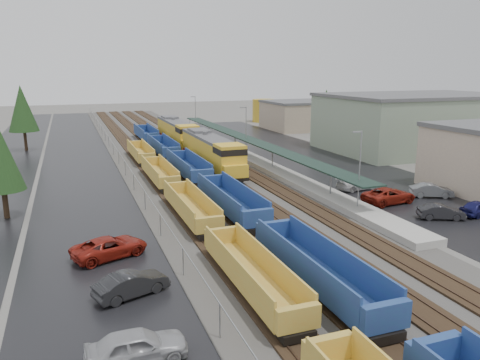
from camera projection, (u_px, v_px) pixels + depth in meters
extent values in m
plane|color=#56544F|center=(423.00, 344.00, 23.58)|extent=(360.00, 360.00, 0.00)
cube|color=#302D2B|center=(172.00, 152.00, 78.36)|extent=(20.00, 160.00, 0.08)
cube|color=black|center=(136.00, 153.00, 76.32)|extent=(2.60, 160.00, 0.15)
cube|color=#473326|center=(131.00, 153.00, 76.05)|extent=(0.08, 160.00, 0.07)
cube|color=#473326|center=(140.00, 152.00, 76.53)|extent=(0.08, 160.00, 0.07)
cube|color=black|center=(160.00, 152.00, 77.66)|extent=(2.60, 160.00, 0.15)
cube|color=#473326|center=(156.00, 151.00, 77.39)|extent=(0.08, 160.00, 0.07)
cube|color=#473326|center=(164.00, 151.00, 77.88)|extent=(0.08, 160.00, 0.07)
cube|color=black|center=(183.00, 150.00, 79.00)|extent=(2.60, 160.00, 0.15)
cube|color=#473326|center=(179.00, 150.00, 78.74)|extent=(0.08, 160.00, 0.07)
cube|color=#473326|center=(188.00, 149.00, 79.22)|extent=(0.08, 160.00, 0.07)
cube|color=black|center=(206.00, 149.00, 80.35)|extent=(2.60, 160.00, 0.15)
cube|color=#473326|center=(202.00, 149.00, 80.08)|extent=(0.08, 160.00, 0.07)
cube|color=#473326|center=(210.00, 148.00, 80.56)|extent=(0.08, 160.00, 0.07)
cube|color=black|center=(78.00, 158.00, 73.33)|extent=(10.00, 160.00, 0.02)
cube|color=black|center=(7.00, 162.00, 69.97)|extent=(9.00, 160.00, 0.02)
cube|color=black|center=(301.00, 155.00, 75.62)|extent=(16.00, 100.00, 0.02)
cube|color=#9E9B93|center=(246.00, 157.00, 72.35)|extent=(3.00, 80.00, 0.70)
cylinder|color=gray|center=(331.00, 183.00, 49.16)|extent=(0.16, 0.16, 2.40)
cylinder|color=gray|center=(272.00, 158.00, 62.86)|extent=(0.16, 0.16, 2.40)
cylinder|color=gray|center=(235.00, 142.00, 76.55)|extent=(0.16, 0.16, 2.40)
cylinder|color=gray|center=(209.00, 131.00, 90.25)|extent=(0.16, 0.16, 2.40)
cylinder|color=gray|center=(190.00, 123.00, 103.95)|extent=(0.16, 0.16, 2.40)
cube|color=black|center=(246.00, 138.00, 71.69)|extent=(2.60, 65.00, 0.15)
cylinder|color=gray|center=(359.00, 173.00, 44.11)|extent=(0.12, 0.12, 8.00)
cube|color=gray|center=(357.00, 132.00, 43.04)|extent=(1.00, 0.15, 0.12)
cylinder|color=gray|center=(246.00, 133.00, 71.50)|extent=(0.12, 0.12, 8.00)
cube|color=gray|center=(243.00, 107.00, 70.43)|extent=(1.00, 0.15, 0.12)
cylinder|color=gray|center=(195.00, 115.00, 98.90)|extent=(0.12, 0.12, 8.00)
cube|color=gray|center=(193.00, 97.00, 97.83)|extent=(1.00, 0.15, 0.12)
cylinder|color=gray|center=(220.00, 321.00, 23.81)|extent=(0.08, 0.08, 2.00)
cylinder|color=gray|center=(183.00, 262.00, 31.12)|extent=(0.08, 0.08, 2.00)
cylinder|color=gray|center=(160.00, 226.00, 38.42)|extent=(0.08, 0.08, 2.00)
cylinder|color=gray|center=(145.00, 201.00, 45.73)|extent=(0.08, 0.08, 2.00)
cylinder|color=gray|center=(134.00, 182.00, 53.03)|extent=(0.08, 0.08, 2.00)
cylinder|color=gray|center=(125.00, 169.00, 60.34)|extent=(0.08, 0.08, 2.00)
cylinder|color=gray|center=(119.00, 158.00, 67.64)|extent=(0.08, 0.08, 2.00)
cylinder|color=gray|center=(113.00, 149.00, 74.95)|extent=(0.08, 0.08, 2.00)
cylinder|color=gray|center=(109.00, 142.00, 82.25)|extent=(0.08, 0.08, 2.00)
cylinder|color=gray|center=(105.00, 136.00, 89.56)|extent=(0.08, 0.08, 2.00)
cylinder|color=gray|center=(102.00, 131.00, 96.86)|extent=(0.08, 0.08, 2.00)
cylinder|color=gray|center=(99.00, 127.00, 104.17)|extent=(0.08, 0.08, 2.00)
cylinder|color=gray|center=(97.00, 123.00, 111.47)|extent=(0.08, 0.08, 2.00)
cylinder|color=gray|center=(95.00, 120.00, 118.77)|extent=(0.08, 0.08, 2.00)
cylinder|color=gray|center=(93.00, 117.00, 126.08)|extent=(0.08, 0.08, 2.00)
cylinder|color=gray|center=(91.00, 114.00, 133.38)|extent=(0.08, 0.08, 2.00)
cylinder|color=gray|center=(90.00, 112.00, 140.69)|extent=(0.08, 0.08, 2.00)
cube|color=gray|center=(113.00, 143.00, 74.71)|extent=(0.05, 160.00, 0.05)
cube|color=gray|center=(417.00, 123.00, 79.81)|extent=(30.00, 20.00, 9.00)
cube|color=#59595B|center=(419.00, 95.00, 78.71)|extent=(30.60, 20.40, 0.50)
cube|color=gray|center=(307.00, 116.00, 108.03)|extent=(18.00, 14.00, 6.00)
cube|color=#59595B|center=(307.00, 102.00, 107.28)|extent=(18.36, 14.28, 0.50)
ellipsoid|color=#41513F|center=(31.00, 102.00, 196.13)|extent=(154.00, 110.00, 19.80)
ellipsoid|color=#41513F|center=(188.00, 98.00, 228.77)|extent=(196.00, 140.00, 25.20)
ellipsoid|color=#41513F|center=(305.00, 94.00, 261.41)|extent=(168.00, 120.00, 21.60)
cylinder|color=#332316|center=(6.00, 204.00, 43.27)|extent=(0.50, 0.50, 2.70)
cone|color=black|center=(0.00, 156.00, 42.23)|extent=(3.96, 3.96, 6.30)
cylinder|color=#332316|center=(26.00, 141.00, 79.39)|extent=(0.50, 0.50, 3.30)
cone|color=black|center=(22.00, 108.00, 78.12)|extent=(4.84, 4.84, 7.70)
cylinder|color=#332316|center=(325.00, 137.00, 85.60)|extent=(0.50, 0.50, 3.00)
cone|color=black|center=(326.00, 109.00, 84.45)|extent=(4.40, 4.40, 7.00)
cube|color=black|center=(210.00, 163.00, 64.40)|extent=(3.22, 21.44, 0.43)
cube|color=gold|center=(208.00, 149.00, 64.96)|extent=(3.00, 17.15, 3.22)
cube|color=gold|center=(230.00, 159.00, 56.30)|extent=(3.22, 3.43, 3.64)
cube|color=black|center=(230.00, 151.00, 56.05)|extent=(3.27, 3.48, 0.75)
cube|color=gold|center=(235.00, 171.00, 54.78)|extent=(3.00, 1.07, 1.50)
cube|color=#59595B|center=(208.00, 137.00, 64.56)|extent=(3.05, 17.15, 0.38)
cube|color=maroon|center=(197.00, 159.00, 64.75)|extent=(0.04, 17.15, 0.38)
cube|color=maroon|center=(218.00, 157.00, 65.77)|extent=(0.04, 17.15, 0.38)
cube|color=black|center=(210.00, 166.00, 64.50)|extent=(2.36, 6.43, 0.64)
cube|color=black|center=(228.00, 177.00, 57.63)|extent=(2.57, 4.29, 0.54)
cube|color=black|center=(196.00, 156.00, 71.33)|extent=(2.57, 4.29, 0.54)
cylinder|color=#59595B|center=(205.00, 133.00, 65.47)|extent=(0.75, 0.75, 0.54)
cube|color=#59595B|center=(199.00, 131.00, 68.42)|extent=(2.57, 4.29, 0.54)
cube|color=black|center=(177.00, 142.00, 83.58)|extent=(3.22, 21.44, 0.43)
cube|color=gold|center=(175.00, 131.00, 84.14)|extent=(3.00, 17.15, 3.22)
cube|color=gold|center=(188.00, 137.00, 75.47)|extent=(3.22, 3.43, 3.64)
cube|color=black|center=(187.00, 130.00, 75.23)|extent=(3.27, 3.48, 0.75)
cube|color=gold|center=(191.00, 145.00, 73.96)|extent=(3.00, 1.07, 1.50)
cube|color=#59595B|center=(175.00, 121.00, 83.74)|extent=(3.05, 17.15, 0.38)
cube|color=maroon|center=(167.00, 138.00, 83.92)|extent=(0.04, 17.15, 0.38)
cube|color=maroon|center=(183.00, 137.00, 84.94)|extent=(0.04, 17.15, 0.38)
cube|color=black|center=(177.00, 144.00, 83.68)|extent=(2.36, 6.43, 0.64)
cube|color=black|center=(187.00, 150.00, 76.80)|extent=(2.57, 4.29, 0.54)
cube|color=black|center=(168.00, 138.00, 90.50)|extent=(2.57, 4.29, 0.54)
cylinder|color=#59595B|center=(173.00, 119.00, 84.64)|extent=(0.75, 0.75, 0.54)
cube|color=#59595B|center=(170.00, 118.00, 87.59)|extent=(2.57, 4.29, 0.54)
cube|color=gold|center=(328.00, 350.00, 20.63)|extent=(2.40, 0.46, 1.29)
cube|color=gold|center=(252.00, 279.00, 29.08)|extent=(2.40, 12.10, 0.23)
cube|color=gold|center=(234.00, 269.00, 28.50)|extent=(0.14, 12.10, 1.66)
cube|color=gold|center=(269.00, 264.00, 29.28)|extent=(0.14, 12.10, 1.66)
cube|color=gold|center=(298.00, 318.00, 23.24)|extent=(2.40, 0.46, 1.29)
cube|color=gold|center=(221.00, 236.00, 34.63)|extent=(2.40, 0.46, 1.29)
cube|color=black|center=(292.00, 328.00, 24.04)|extent=(1.85, 2.03, 0.46)
cube|color=black|center=(224.00, 251.00, 34.25)|extent=(1.85, 2.03, 0.46)
cube|color=gold|center=(191.00, 211.00, 43.08)|extent=(2.40, 12.10, 0.23)
cube|color=gold|center=(178.00, 203.00, 42.50)|extent=(0.14, 12.10, 1.66)
cube|color=gold|center=(202.00, 201.00, 43.28)|extent=(0.14, 12.10, 1.66)
cube|color=gold|center=(210.00, 225.00, 37.24)|extent=(2.40, 0.46, 1.29)
cube|color=gold|center=(176.00, 188.00, 48.63)|extent=(2.40, 0.46, 1.29)
cube|color=black|center=(208.00, 233.00, 38.04)|extent=(1.85, 2.03, 0.46)
cube|color=black|center=(177.00, 198.00, 48.25)|extent=(1.85, 2.03, 0.46)
cube|color=gold|center=(159.00, 176.00, 57.08)|extent=(2.40, 12.10, 0.23)
cube|color=gold|center=(150.00, 170.00, 56.50)|extent=(0.14, 12.10, 1.66)
cube|color=gold|center=(168.00, 169.00, 57.28)|extent=(0.14, 12.10, 1.66)
cube|color=gold|center=(170.00, 182.00, 51.24)|extent=(2.40, 0.46, 1.29)
cube|color=gold|center=(150.00, 162.00, 62.63)|extent=(2.40, 0.46, 1.29)
cube|color=black|center=(169.00, 189.00, 52.04)|extent=(1.85, 2.03, 0.46)
cube|color=black|center=(152.00, 169.00, 62.25)|extent=(1.85, 2.03, 0.46)
cube|color=gold|center=(141.00, 155.00, 71.08)|extent=(2.40, 12.10, 0.23)
cube|color=gold|center=(133.00, 150.00, 70.50)|extent=(0.14, 12.10, 1.66)
cube|color=gold|center=(148.00, 149.00, 71.28)|extent=(0.14, 12.10, 1.66)
cube|color=gold|center=(147.00, 158.00, 65.24)|extent=(2.40, 0.46, 1.29)
cube|color=gold|center=(135.00, 145.00, 76.63)|extent=(2.40, 0.46, 1.29)
cube|color=black|center=(147.00, 164.00, 66.04)|extent=(1.85, 2.03, 0.46)
cube|color=black|center=(135.00, 151.00, 76.25)|extent=(1.85, 2.03, 0.46)
cube|color=navy|center=(433.00, 353.00, 20.10)|extent=(2.73, 0.53, 1.47)
cube|color=navy|center=(317.00, 276.00, 29.39)|extent=(2.73, 13.03, 0.26)
cube|color=navy|center=(299.00, 265.00, 28.73)|extent=(0.16, 13.03, 1.89)
cube|color=navy|center=(336.00, 259.00, 29.61)|extent=(0.16, 13.03, 1.89)
cube|color=navy|center=(385.00, 317.00, 23.07)|extent=(2.73, 0.53, 1.47)
cube|color=navy|center=(274.00, 231.00, 35.36)|extent=(2.73, 0.53, 1.47)
cube|color=black|center=(375.00, 328.00, 23.99)|extent=(2.10, 2.31, 0.53)
cube|color=black|center=(277.00, 247.00, 34.93)|extent=(2.10, 2.31, 0.53)
cube|color=navy|center=(231.00, 205.00, 44.65)|extent=(2.73, 13.03, 0.26)
cube|color=navy|center=(217.00, 197.00, 43.99)|extent=(0.16, 13.03, 1.89)
cube|color=navy|center=(243.00, 194.00, 44.87)|extent=(0.16, 13.03, 1.89)
cube|color=navy|center=(257.00, 218.00, 38.33)|extent=(2.73, 0.53, 1.47)
cube|color=navy|center=(210.00, 182.00, 50.62)|extent=(2.73, 0.53, 1.47)
cube|color=black|center=(254.00, 228.00, 39.25)|extent=(2.10, 2.31, 0.53)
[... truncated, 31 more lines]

